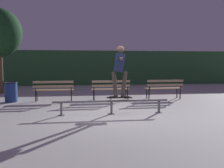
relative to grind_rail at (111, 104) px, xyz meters
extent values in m
plane|color=#ADAAA8|center=(0.00, -0.21, -0.32)|extent=(90.00, 90.00, 0.00)
cube|color=#2D5B33|center=(0.00, 10.32, 0.91)|extent=(24.00, 1.20, 2.47)
cylinder|color=slate|center=(0.00, 0.00, 0.07)|extent=(3.53, 0.06, 0.06)
cube|color=slate|center=(-1.50, 0.00, -0.14)|extent=(0.06, 0.06, 0.36)
cube|color=slate|center=(-1.50, 0.00, -0.32)|extent=(0.18, 0.18, 0.01)
cube|color=slate|center=(0.00, 0.00, -0.14)|extent=(0.06, 0.06, 0.36)
cube|color=slate|center=(0.00, 0.00, -0.32)|extent=(0.18, 0.18, 0.01)
cube|color=slate|center=(1.50, 0.00, -0.14)|extent=(0.06, 0.06, 0.36)
cube|color=slate|center=(1.50, 0.00, -0.32)|extent=(0.18, 0.18, 0.01)
cube|color=black|center=(0.24, 0.00, 0.18)|extent=(0.80, 0.27, 0.02)
cube|color=black|center=(0.24, 0.00, 0.19)|extent=(0.78, 0.26, 0.00)
cube|color=#9E9EA3|center=(0.51, -0.03, 0.16)|extent=(0.07, 0.17, 0.02)
cube|color=#9E9EA3|center=(-0.02, 0.03, 0.16)|extent=(0.07, 0.17, 0.02)
cylinder|color=beige|center=(0.50, -0.10, 0.13)|extent=(0.05, 0.03, 0.05)
cylinder|color=beige|center=(0.51, 0.05, 0.13)|extent=(0.05, 0.03, 0.05)
cylinder|color=beige|center=(-0.03, -0.05, 0.13)|extent=(0.05, 0.03, 0.05)
cylinder|color=beige|center=(-0.01, 0.10, 0.13)|extent=(0.05, 0.03, 0.05)
cube|color=black|center=(0.42, -0.02, 0.21)|extent=(0.27, 0.12, 0.03)
cube|color=black|center=(0.06, 0.02, 0.21)|extent=(0.27, 0.12, 0.03)
cylinder|color=#473D33|center=(0.38, -0.01, 0.58)|extent=(0.22, 0.14, 0.79)
cylinder|color=#473D33|center=(0.10, 0.01, 0.58)|extent=(0.22, 0.14, 0.79)
cube|color=#1E284C|center=(0.24, 0.00, 1.24)|extent=(0.37, 0.39, 0.57)
cylinder|color=#1E284C|center=(0.21, -0.38, 1.40)|extent=(0.14, 0.61, 0.21)
cylinder|color=#1E284C|center=(0.28, 0.38, 1.40)|extent=(0.14, 0.61, 0.21)
sphere|color=brown|center=(0.18, -0.66, 1.35)|extent=(0.09, 0.09, 0.09)
sphere|color=brown|center=(0.30, 0.66, 1.35)|extent=(0.09, 0.09, 0.09)
sphere|color=brown|center=(0.27, 0.00, 1.64)|extent=(0.21, 0.21, 0.21)
cube|color=black|center=(-1.33, 2.97, -0.10)|extent=(0.04, 0.04, 0.44)
cube|color=black|center=(-1.32, 2.65, -0.10)|extent=(0.04, 0.04, 0.44)
cube|color=black|center=(-1.32, 2.61, 0.34)|extent=(0.04, 0.04, 0.44)
cube|color=black|center=(-2.74, 2.94, -0.10)|extent=(0.04, 0.04, 0.44)
cube|color=black|center=(-2.73, 2.62, -0.10)|extent=(0.04, 0.04, 0.44)
cube|color=black|center=(-2.73, 2.58, 0.34)|extent=(0.04, 0.04, 0.44)
cube|color=#A38460|center=(-2.03, 2.94, 0.14)|extent=(1.60, 0.13, 0.04)
cube|color=#A38460|center=(-2.03, 2.80, 0.14)|extent=(1.60, 0.13, 0.04)
cube|color=#A38460|center=(-2.03, 2.66, 0.14)|extent=(1.60, 0.13, 0.04)
cube|color=#A38460|center=(-2.02, 2.59, 0.30)|extent=(1.60, 0.07, 0.09)
cube|color=#A38460|center=(-2.02, 2.59, 0.48)|extent=(1.60, 0.07, 0.09)
cube|color=black|center=(1.01, 2.97, -0.10)|extent=(0.04, 0.04, 0.44)
cube|color=black|center=(1.02, 2.65, -0.10)|extent=(0.04, 0.04, 0.44)
cube|color=black|center=(1.02, 2.61, 0.34)|extent=(0.04, 0.04, 0.44)
cube|color=black|center=(-0.40, 2.94, -0.10)|extent=(0.04, 0.04, 0.44)
cube|color=black|center=(-0.39, 2.62, -0.10)|extent=(0.04, 0.04, 0.44)
cube|color=black|center=(-0.39, 2.58, 0.34)|extent=(0.04, 0.04, 0.44)
cube|color=#A38460|center=(0.31, 2.94, 0.14)|extent=(1.60, 0.13, 0.04)
cube|color=#A38460|center=(0.31, 2.80, 0.14)|extent=(1.60, 0.13, 0.04)
cube|color=#A38460|center=(0.31, 2.66, 0.14)|extent=(1.60, 0.13, 0.04)
cube|color=#A38460|center=(0.32, 2.59, 0.30)|extent=(1.60, 0.07, 0.09)
cube|color=#A38460|center=(0.32, 2.59, 0.48)|extent=(1.60, 0.07, 0.09)
cube|color=black|center=(3.35, 2.97, -0.10)|extent=(0.04, 0.04, 0.44)
cube|color=black|center=(3.36, 2.65, -0.10)|extent=(0.04, 0.04, 0.44)
cube|color=black|center=(3.36, 2.61, 0.34)|extent=(0.04, 0.04, 0.44)
cube|color=black|center=(1.94, 2.94, -0.10)|extent=(0.04, 0.04, 0.44)
cube|color=black|center=(1.95, 2.62, -0.10)|extent=(0.04, 0.04, 0.44)
cube|color=black|center=(1.95, 2.58, 0.34)|extent=(0.04, 0.04, 0.44)
cube|color=#A38460|center=(2.65, 2.94, 0.14)|extent=(1.60, 0.13, 0.04)
cube|color=#A38460|center=(2.65, 2.80, 0.14)|extent=(1.60, 0.13, 0.04)
cube|color=#A38460|center=(2.65, 2.66, 0.14)|extent=(1.60, 0.13, 0.04)
cube|color=#A38460|center=(2.66, 2.59, 0.30)|extent=(1.60, 0.07, 0.09)
cube|color=#A38460|center=(2.66, 2.59, 0.48)|extent=(1.60, 0.07, 0.09)
cylinder|color=brown|center=(-5.00, 5.63, 0.76)|extent=(0.22, 0.22, 2.17)
cylinder|color=navy|center=(-3.71, 2.77, 0.07)|extent=(0.48, 0.48, 0.78)
torus|color=black|center=(-3.71, 2.77, 0.46)|extent=(0.52, 0.52, 0.04)
camera|label=1|loc=(-0.89, -6.97, 1.21)|focal=37.47mm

